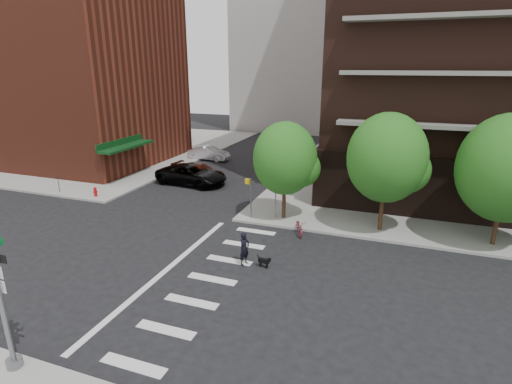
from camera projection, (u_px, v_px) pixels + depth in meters
name	position (u px, v px, depth m)	size (l,w,h in m)	color
ground	(157.00, 269.00, 19.68)	(120.00, 120.00, 0.00)	black
sidewalk_nw	(94.00, 147.00, 48.68)	(31.00, 33.00, 0.15)	gray
crosswalk	(197.00, 276.00, 18.96)	(3.85, 13.00, 0.01)	silver
midrise_nw	(62.00, 59.00, 39.88)	(21.40, 15.50, 20.00)	maroon
tree_a	(285.00, 159.00, 24.76)	(4.00, 4.00, 5.90)	#301E11
tree_b	(387.00, 158.00, 22.65)	(4.50, 4.50, 6.65)	#301E11
tree_c	(507.00, 169.00, 20.73)	(5.00, 5.00, 6.80)	#301E11
traffic_signal	(1.00, 299.00, 12.30)	(0.90, 0.75, 6.00)	slate
pedestrian_signal	(256.00, 192.00, 25.45)	(2.18, 0.67, 2.60)	slate
fire_hydrant	(95.00, 191.00, 29.91)	(0.24, 0.24, 0.73)	#A50C0C
parking_meter	(58.00, 182.00, 30.93)	(0.10, 0.08, 1.32)	black
parked_car_black	(192.00, 175.00, 33.37)	(6.02, 2.78, 1.67)	black
parked_car_maroon	(199.00, 172.00, 34.83)	(4.84, 1.97, 1.40)	#411308
parked_car_silver	(209.00, 153.00, 41.99)	(4.40, 1.54, 1.45)	silver
scooter	(299.00, 227.00, 23.55)	(0.62, 1.78, 0.94)	maroon
dog_walker	(244.00, 249.00, 19.84)	(0.41, 0.63, 1.72)	black
dog	(264.00, 261.00, 19.69)	(0.67, 0.27, 0.56)	black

